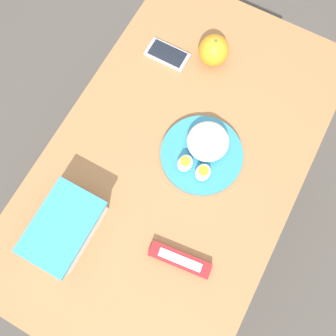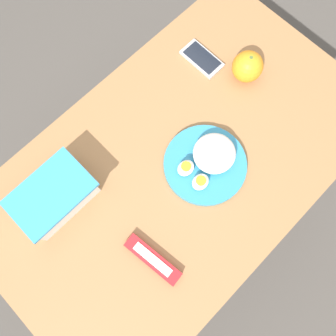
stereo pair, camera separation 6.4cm
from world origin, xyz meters
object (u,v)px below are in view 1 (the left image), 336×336
object	(u,v)px
food_container	(67,228)
orange_fruit	(214,50)
cell_phone	(167,54)
candy_bar	(180,260)
rice_plate	(203,151)

from	to	relation	value
food_container	orange_fruit	distance (m)	0.62
cell_phone	food_container	bearing A→B (deg)	-177.53
food_container	candy_bar	xyz separation A→B (m)	(0.07, -0.28, -0.03)
candy_bar	cell_phone	distance (m)	0.58
food_container	cell_phone	size ratio (longest dim) A/B	1.59
orange_fruit	rice_plate	xyz separation A→B (m)	(-0.27, -0.11, -0.02)
candy_bar	food_container	bearing A→B (deg)	103.24
orange_fruit	candy_bar	xyz separation A→B (m)	(-0.55, -0.18, -0.03)
rice_plate	cell_phone	size ratio (longest dim) A/B	1.77
food_container	candy_bar	size ratio (longest dim) A/B	1.24
rice_plate	cell_phone	world-z (taller)	rice_plate
rice_plate	candy_bar	distance (m)	0.29
candy_bar	orange_fruit	bearing A→B (deg)	18.50
food_container	candy_bar	bearing A→B (deg)	-76.76
candy_bar	cell_phone	world-z (taller)	candy_bar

